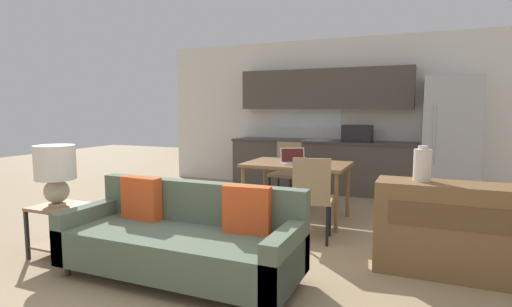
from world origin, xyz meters
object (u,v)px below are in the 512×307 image
object	(u,v)px
dining_table	(297,168)
table_lamp	(55,169)
vase	(422,165)
laptop	(294,160)
refrigerator	(450,140)
dining_chair_near_right	(313,195)
couch	(184,239)
credenza	(451,230)
side_table	(60,222)
dining_chair_far_left	(286,169)

from	to	relation	value
dining_table	table_lamp	bearing A→B (deg)	-129.36
vase	laptop	distance (m)	1.91
dining_table	laptop	distance (m)	0.14
refrigerator	dining_chair_near_right	bearing A→B (deg)	-118.19
couch	credenza	xyz separation A→B (m)	(2.13, 0.92, 0.08)
side_table	credenza	world-z (taller)	credenza
dining_table	vase	xyz separation A→B (m)	(1.52, -1.17, 0.28)
table_lamp	laptop	size ratio (longest dim) A/B	1.46
dining_chair_far_left	refrigerator	bearing A→B (deg)	28.84
dining_table	table_lamp	world-z (taller)	table_lamp
refrigerator	table_lamp	bearing A→B (deg)	-132.04
refrigerator	dining_table	distance (m)	2.69
credenza	vase	world-z (taller)	vase
laptop	vase	bearing A→B (deg)	-67.15
credenza	laptop	size ratio (longest dim) A/B	3.09
side_table	laptop	bearing A→B (deg)	50.69
couch	laptop	size ratio (longest dim) A/B	5.12
refrigerator	credenza	size ratio (longest dim) A/B	1.56
laptop	table_lamp	bearing A→B (deg)	-161.16
refrigerator	table_lamp	distance (m)	5.49
dining_table	table_lamp	size ratio (longest dim) A/B	2.23
dining_table	vase	distance (m)	1.94
dining_table	credenza	size ratio (longest dim) A/B	1.06
vase	laptop	size ratio (longest dim) A/B	0.78
dining_chair_near_right	dining_table	bearing A→B (deg)	-70.07
dining_chair_far_left	laptop	bearing A→B (deg)	-62.10
couch	laptop	xyz separation A→B (m)	(0.33, 2.05, 0.47)
dining_chair_near_right	side_table	bearing A→B (deg)	23.84
refrigerator	dining_chair_far_left	distance (m)	2.59
side_table	vase	world-z (taller)	vase
side_table	dining_chair_near_right	world-z (taller)	dining_chair_near_right
laptop	dining_chair_near_right	bearing A→B (deg)	-90.06
couch	dining_chair_near_right	size ratio (longest dim) A/B	2.21
credenza	dining_chair_near_right	bearing A→B (deg)	164.03
dining_chair_near_right	laptop	bearing A→B (deg)	-66.72
couch	table_lamp	size ratio (longest dim) A/B	3.51
vase	dining_chair_far_left	world-z (taller)	vase
credenza	laptop	xyz separation A→B (m)	(-1.80, 1.14, 0.39)
dining_chair_near_right	dining_chair_far_left	world-z (taller)	same
dining_table	side_table	xyz separation A→B (m)	(-1.76, -2.18, -0.34)
table_lamp	credenza	distance (m)	3.72
side_table	laptop	size ratio (longest dim) A/B	1.25
refrigerator	credenza	xyz separation A→B (m)	(-0.12, -3.10, -0.57)
dining_chair_far_left	dining_table	bearing A→B (deg)	-59.00
table_lamp	vase	xyz separation A→B (m)	(3.31, 1.01, 0.09)
credenza	dining_chair_far_left	world-z (taller)	dining_chair_far_left
credenza	laptop	bearing A→B (deg)	147.66
dining_table	vase	bearing A→B (deg)	-37.70
dining_table	table_lamp	distance (m)	2.83
credenza	couch	bearing A→B (deg)	-156.68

